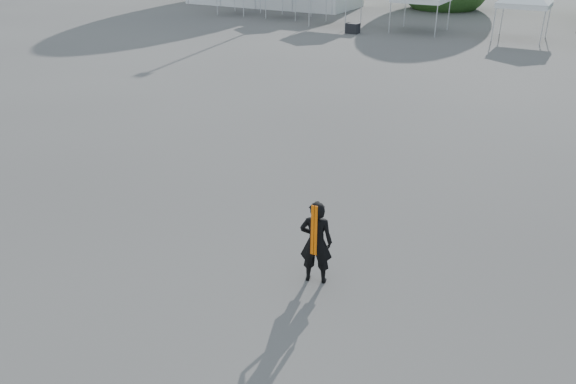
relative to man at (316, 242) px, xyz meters
The scene contains 3 objects.
ground 2.20m from the man, 108.29° to the left, with size 120.00×120.00×0.00m, color #474442.
man is the anchor object (origin of this frame).
crate_west 28.81m from the man, 111.61° to the left, with size 0.84×0.65×0.65m, color black.
Camera 1 is at (4.70, -10.37, 6.40)m, focal length 35.00 mm.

